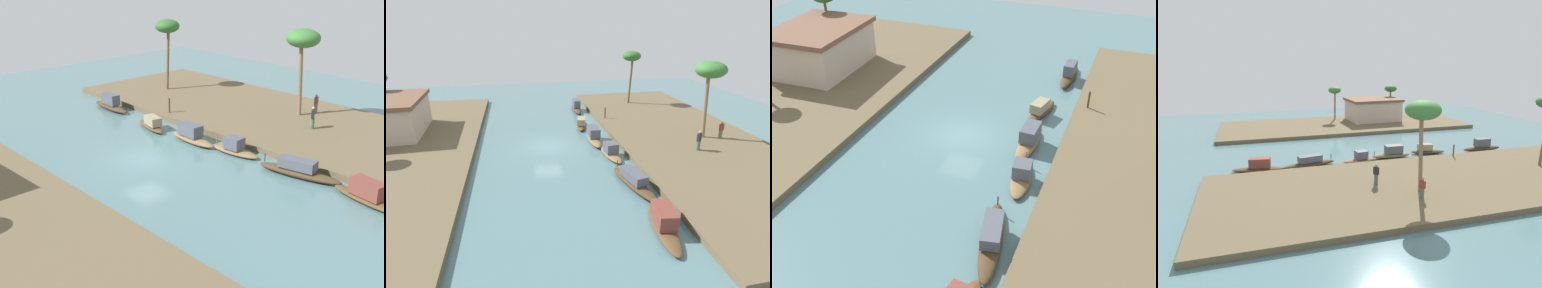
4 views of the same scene
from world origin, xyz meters
TOP-DOWN VIEW (x-y plane):
  - river_water at (0.00, 0.00)m, footprint 61.87×61.87m
  - riverbank_left at (0.00, -12.85)m, footprint 36.18×13.15m
  - riverbank_right at (0.00, 12.85)m, footprint 36.18×13.15m
  - sampan_with_red_awning at (4.58, -4.13)m, footprint 3.84×1.70m
  - sampan_downstream_large at (-8.62, -4.99)m, footprint 5.48×2.09m
  - sampan_midstream at (-3.38, -4.97)m, footprint 3.75×1.45m
  - sampan_with_tall_canopy at (0.32, -4.41)m, footprint 4.20×1.19m
  - sampan_open_hull at (11.16, -4.87)m, footprint 4.68×1.11m
  - sampan_foreground at (-13.35, -4.90)m, footprint 4.89×1.83m
  - person_on_near_bank at (-2.31, -15.81)m, footprint 0.40×0.48m
  - person_by_mooring at (-4.49, -12.22)m, footprint 0.44×0.49m
  - mooring_post at (5.97, -7.11)m, footprint 0.14×0.14m
  - palm_tree_left_near at (-1.71, -14.25)m, footprint 2.67×2.67m
  - palm_tree_right_tall at (-0.55, 16.50)m, footprint 2.02×2.02m
  - palm_tree_right_short at (8.91, 16.22)m, footprint 2.04×2.04m
  - riverside_building at (5.15, 14.38)m, footprint 8.24×6.43m

SIDE VIEW (x-z plane):
  - river_water at x=0.00m, z-range 0.00..0.00m
  - riverbank_left at x=0.00m, z-range 0.00..0.46m
  - riverbank_right at x=0.00m, z-range 0.00..0.46m
  - sampan_midstream at x=-3.38m, z-range -0.18..1.01m
  - sampan_with_red_awning at x=4.58m, z-range -0.13..0.98m
  - sampan_downstream_large at x=-8.62m, z-range -0.14..1.01m
  - sampan_foreground at x=-13.35m, z-range -0.16..1.13m
  - sampan_open_hull at x=11.16m, z-range -0.21..1.22m
  - sampan_with_tall_canopy at x=0.32m, z-range -0.15..1.19m
  - mooring_post at x=5.97m, z-range 0.46..1.68m
  - person_on_near_bank at x=-2.31m, z-range 0.40..1.98m
  - person_by_mooring at x=-4.49m, z-range 0.40..2.11m
  - riverside_building at x=5.15m, z-range 0.48..3.91m
  - palm_tree_right_tall at x=-0.55m, z-range 2.37..7.64m
  - palm_tree_right_short at x=8.91m, z-range 2.40..7.68m
  - palm_tree_left_near at x=-1.71m, z-range 3.02..9.97m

